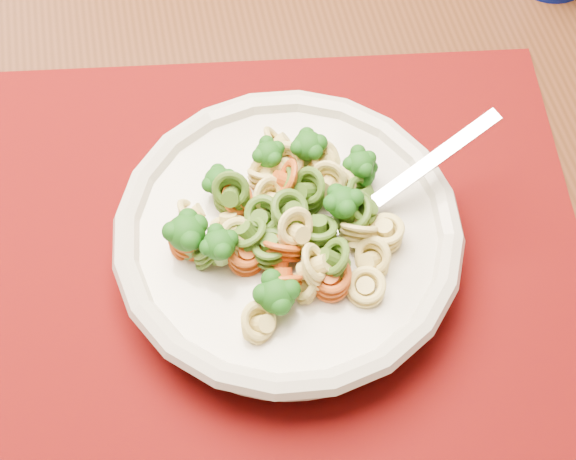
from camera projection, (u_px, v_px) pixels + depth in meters
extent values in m
cube|color=#4B2919|center=(68.00, 152.00, 1.54)|extent=(4.00, 4.00, 0.01)
cube|color=#4B2715|center=(310.00, 137.00, 0.72)|extent=(1.52, 1.01, 0.04)
cube|color=#620C04|center=(271.00, 245.00, 0.64)|extent=(0.56, 0.47, 0.00)
cylinder|color=beige|center=(288.00, 252.00, 0.63)|extent=(0.11, 0.11, 0.01)
cylinder|color=beige|center=(288.00, 240.00, 0.61)|extent=(0.24, 0.24, 0.03)
torus|color=beige|center=(288.00, 230.00, 0.60)|extent=(0.26, 0.26, 0.02)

